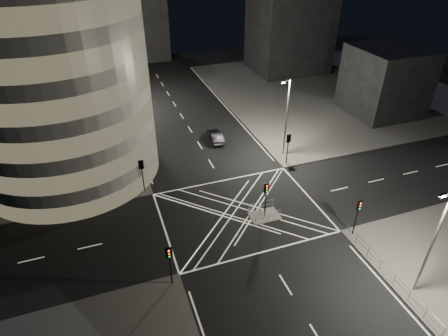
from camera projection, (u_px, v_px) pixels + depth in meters
name	position (u px, v px, depth m)	size (l,w,h in m)	color
ground	(241.00, 212.00, 38.79)	(120.00, 120.00, 0.00)	black
sidewalk_far_right	(333.00, 89.00, 68.33)	(42.00, 42.00, 0.15)	#4D4B48
central_island	(264.00, 216.00, 38.12)	(3.00, 2.00, 0.15)	slate
office_tower_curved	(5.00, 60.00, 40.97)	(30.00, 29.00, 27.20)	gray
office_block_rear	(18.00, 29.00, 59.87)	(24.00, 16.00, 22.00)	gray
building_right_far	(289.00, 31.00, 73.70)	(14.00, 12.00, 15.00)	black
building_right_near	(385.00, 81.00, 57.14)	(10.00, 10.00, 10.00)	black
building_far_end	(122.00, 17.00, 78.79)	(18.00, 8.00, 18.00)	black
tree_a	(121.00, 151.00, 40.58)	(4.28, 4.28, 6.74)	black
tree_b	(114.00, 121.00, 44.83)	(4.99, 4.99, 8.08)	black
tree_c	(111.00, 108.00, 50.02)	(4.81, 4.81, 7.18)	black
tree_d	(106.00, 86.00, 54.28)	(5.28, 5.28, 8.36)	black
tree_e	(104.00, 80.00, 59.62)	(4.34, 4.34, 6.76)	black
traffic_signal_fl	(142.00, 170.00, 40.12)	(0.55, 0.22, 4.00)	black
traffic_signal_nl	(170.00, 259.00, 29.34)	(0.55, 0.22, 4.00)	black
traffic_signal_fr	(288.00, 144.00, 45.08)	(0.55, 0.22, 4.00)	black
traffic_signal_nr	(358.00, 211.00, 34.30)	(0.55, 0.22, 4.00)	black
traffic_signal_island	(266.00, 194.00, 36.59)	(0.55, 0.22, 4.00)	black
street_lamp_left_near	(126.00, 129.00, 42.65)	(1.25, 0.25, 10.00)	slate
street_lamp_left_far	(111.00, 78.00, 56.92)	(1.25, 0.25, 10.00)	slate
street_lamp_right_far	(286.00, 116.00, 45.59)	(1.25, 0.25, 10.00)	slate
street_lamp_right_near	(433.00, 240.00, 27.35)	(1.25, 0.25, 10.00)	slate
railing_near_right	(387.00, 272.00, 31.11)	(0.06, 11.70, 1.10)	slate
railing_island_south	(269.00, 217.00, 37.07)	(2.80, 0.06, 1.10)	slate
railing_island_north	(261.00, 206.00, 38.50)	(2.80, 0.06, 1.10)	slate
sedan	(215.00, 136.00, 51.31)	(1.52, 4.36, 1.44)	black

